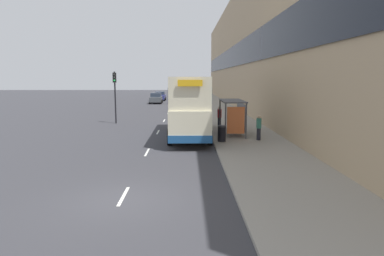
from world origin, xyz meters
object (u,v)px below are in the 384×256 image
object	(u,v)px
car_0	(160,96)
litter_bin	(222,133)
car_1	(156,98)
pedestrian_at_shelter	(259,127)
pedestrian_1	(219,117)
double_decker_bus_near	(189,105)
traffic_light_far_kerb	(115,89)
bus_shelter	(235,111)

from	to	relation	value
car_0	litter_bin	xyz separation A→B (m)	(7.34, -42.86, -0.18)
car_1	pedestrian_at_shelter	xyz separation A→B (m)	(9.97, -34.92, 0.12)
pedestrian_1	litter_bin	xyz separation A→B (m)	(-0.45, -6.39, -0.36)
pedestrian_at_shelter	double_decker_bus_near	bearing A→B (deg)	153.13
car_1	pedestrian_1	world-z (taller)	pedestrian_1
car_1	traffic_light_far_kerb	size ratio (longest dim) A/B	0.83
bus_shelter	car_1	distance (m)	33.90
bus_shelter	pedestrian_1	world-z (taller)	bus_shelter
double_decker_bus_near	pedestrian_at_shelter	distance (m)	5.30
car_1	pedestrian_at_shelter	bearing A→B (deg)	105.93
car_1	double_decker_bus_near	bearing A→B (deg)	99.38
litter_bin	pedestrian_1	bearing A→B (deg)	86.01
car_0	double_decker_bus_near	bearing A→B (deg)	97.49
litter_bin	traffic_light_far_kerb	bearing A→B (deg)	131.44
bus_shelter	double_decker_bus_near	xyz separation A→B (m)	(-3.30, 0.15, 0.41)
car_1	pedestrian_1	distance (m)	30.11
double_decker_bus_near	pedestrian_at_shelter	world-z (taller)	double_decker_bus_near
double_decker_bus_near	car_0	distance (m)	40.39
car_1	traffic_light_far_kerb	xyz separation A→B (m)	(-1.49, -25.30, 2.37)
pedestrian_at_shelter	traffic_light_far_kerb	xyz separation A→B (m)	(-11.46, 9.62, 2.25)
pedestrian_1	pedestrian_at_shelter	bearing A→B (deg)	-70.63
bus_shelter	pedestrian_1	xyz separation A→B (m)	(-0.78, 3.70, -0.85)
car_0	traffic_light_far_kerb	world-z (taller)	traffic_light_far_kerb
car_1	litter_bin	world-z (taller)	car_1
car_1	pedestrian_at_shelter	size ratio (longest dim) A/B	2.40
double_decker_bus_near	pedestrian_1	world-z (taller)	double_decker_bus_near
bus_shelter	pedestrian_at_shelter	distance (m)	2.67
pedestrian_1	litter_bin	world-z (taller)	pedestrian_1
bus_shelter	double_decker_bus_near	size ratio (longest dim) A/B	0.39
traffic_light_far_kerb	pedestrian_at_shelter	bearing A→B (deg)	-40.02
traffic_light_far_kerb	pedestrian_1	bearing A→B (deg)	-21.76
bus_shelter	pedestrian_1	size ratio (longest dim) A/B	2.41
car_0	traffic_light_far_kerb	size ratio (longest dim) A/B	0.92
bus_shelter	traffic_light_far_kerb	distance (m)	12.68
car_1	traffic_light_far_kerb	world-z (taller)	traffic_light_far_kerb
pedestrian_at_shelter	pedestrian_1	bearing A→B (deg)	109.37
double_decker_bus_near	car_1	world-z (taller)	double_decker_bus_near
pedestrian_at_shelter	pedestrian_1	xyz separation A→B (m)	(-2.06, 5.87, 0.04)
bus_shelter	traffic_light_far_kerb	world-z (taller)	traffic_light_far_kerb
double_decker_bus_near	litter_bin	size ratio (longest dim) A/B	10.21
pedestrian_1	car_0	bearing A→B (deg)	102.05
litter_bin	car_1	bearing A→B (deg)	101.89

